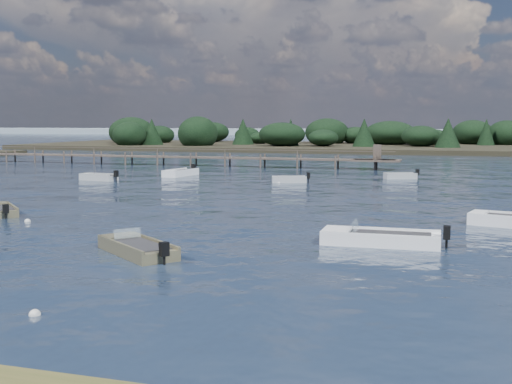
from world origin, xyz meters
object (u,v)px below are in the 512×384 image
(dinghy_mid_white_a, at_px, (380,241))
(tender_far_grey, at_px, (99,179))
(dinghy_near_olive, at_px, (137,250))
(tender_far_white, at_px, (289,181))
(jetty, at_px, (160,157))
(dinghy_extra_b, at_px, (503,222))
(dinghy_extra_a, at_px, (181,174))
(dinghy_mid_grey, at_px, (0,212))
(tender_far_grey_b, at_px, (400,177))

(dinghy_mid_white_a, bearing_deg, tender_far_grey, 139.80)
(dinghy_near_olive, relative_size, tender_far_white, 1.31)
(dinghy_near_olive, height_order, dinghy_mid_white_a, dinghy_mid_white_a)
(dinghy_near_olive, xyz_separation_m, jetty, (-21.94, 47.94, 0.84))
(dinghy_mid_white_a, distance_m, jetty, 53.03)
(tender_far_grey, xyz_separation_m, dinghy_mid_white_a, (27.05, -22.86, -0.01))
(dinghy_extra_b, distance_m, tender_far_white, 24.67)
(tender_far_grey, relative_size, dinghy_extra_a, 0.78)
(dinghy_near_olive, relative_size, dinghy_mid_grey, 1.18)
(dinghy_mid_grey, relative_size, dinghy_extra_a, 0.75)
(dinghy_extra_b, relative_size, tender_far_grey_b, 1.15)
(tender_far_grey_b, bearing_deg, dinghy_extra_a, -171.59)
(dinghy_extra_b, xyz_separation_m, dinghy_mid_grey, (-26.58, -4.15, -0.03))
(dinghy_near_olive, distance_m, tender_far_grey_b, 37.80)
(dinghy_extra_b, xyz_separation_m, tender_far_white, (-15.78, 18.96, -0.01))
(dinghy_mid_grey, bearing_deg, dinghy_near_olive, -31.17)
(tender_far_grey_b, xyz_separation_m, jetty, (-29.08, 10.83, 0.83))
(dinghy_extra_b, relative_size, dinghy_near_olive, 0.85)
(tender_far_white, height_order, dinghy_mid_grey, tender_far_white)
(tender_far_grey, xyz_separation_m, tender_far_white, (16.57, 2.99, -0.01))
(tender_far_grey_b, height_order, jetty, jetty)
(tender_far_grey, bearing_deg, dinghy_mid_grey, -73.98)
(tender_far_white, relative_size, tender_far_grey_b, 1.02)
(dinghy_mid_grey, relative_size, dinghy_mid_white_a, 0.70)
(dinghy_mid_white_a, bearing_deg, dinghy_mid_grey, 172.68)
(dinghy_near_olive, height_order, dinghy_extra_a, dinghy_extra_a)
(tender_far_grey_b, xyz_separation_m, dinghy_mid_white_a, (1.72, -32.34, 0.00))
(dinghy_mid_grey, xyz_separation_m, tender_far_grey_b, (19.55, 29.61, 0.02))
(dinghy_near_olive, xyz_separation_m, dinghy_mid_white_a, (8.85, 4.78, 0.01))
(tender_far_white, bearing_deg, dinghy_mid_white_a, -67.94)
(tender_far_white, xyz_separation_m, dinghy_mid_grey, (-10.80, -23.11, -0.02))
(dinghy_mid_grey, xyz_separation_m, dinghy_mid_white_a, (21.27, -2.73, 0.02))
(dinghy_extra_b, distance_m, dinghy_mid_grey, 26.90)
(dinghy_extra_b, relative_size, jetty, 0.06)
(dinghy_near_olive, xyz_separation_m, tender_far_grey, (-18.20, 27.64, 0.02))
(dinghy_extra_a, distance_m, jetty, 16.38)
(dinghy_extra_b, xyz_separation_m, dinghy_extra_a, (-27.36, 22.45, 0.01))
(dinghy_near_olive, bearing_deg, dinghy_mid_grey, 148.83)
(dinghy_mid_white_a, bearing_deg, jetty, 125.51)
(dinghy_extra_b, distance_m, dinghy_mid_white_a, 8.69)
(tender_far_white, relative_size, dinghy_mid_white_a, 0.62)
(tender_far_white, distance_m, dinghy_mid_white_a, 27.89)
(tender_far_white, xyz_separation_m, dinghy_extra_a, (-11.58, 3.49, 0.02))
(dinghy_near_olive, height_order, tender_far_grey, tender_far_grey)
(tender_far_grey_b, bearing_deg, dinghy_mid_grey, -123.44)
(dinghy_mid_white_a, bearing_deg, dinghy_near_olive, -151.64)
(tender_far_grey, bearing_deg, tender_far_grey_b, 20.52)
(dinghy_extra_b, relative_size, dinghy_mid_grey, 1.00)
(tender_far_white, bearing_deg, dinghy_mid_grey, -115.04)
(dinghy_extra_b, bearing_deg, dinghy_mid_grey, -171.13)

